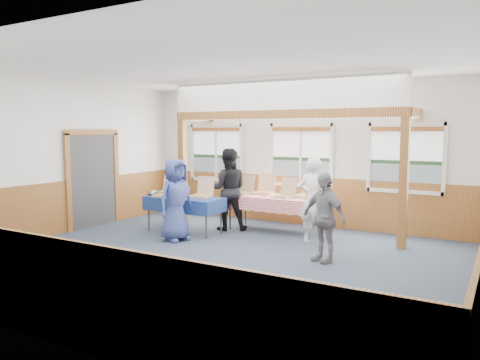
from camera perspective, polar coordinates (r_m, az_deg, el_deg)
name	(u,v)px	position (r m, az deg, el deg)	size (l,w,h in m)	color
floor	(220,259)	(8.00, -2.47, -9.59)	(8.00, 8.00, 0.00)	#2A3545
ceiling	(219,66)	(7.78, -2.58, 13.76)	(8.00, 8.00, 0.00)	white
wall_back	(302,155)	(10.83, 7.51, 3.04)	(8.00, 8.00, 0.00)	silver
wall_front	(32,186)	(5.15, -24.01, -0.65)	(8.00, 8.00, 0.00)	silver
wall_left	(57,158)	(10.43, -21.39, 2.57)	(8.00, 8.00, 0.00)	silver
wainscot_back	(300,200)	(10.91, 7.38, -2.48)	(7.98, 0.05, 1.10)	brown
wainscot_front	(39,286)	(5.37, -23.30, -11.82)	(7.98, 0.05, 1.10)	brown
wainscot_left	(60,208)	(10.52, -21.09, -3.15)	(0.05, 6.98, 1.10)	brown
cased_opening	(93,180)	(11.03, -17.50, 0.00)	(0.06, 1.30, 2.10)	#343434
window_left	(216,150)	(11.87, -2.90, 3.72)	(1.56, 0.10, 1.46)	white
window_mid	(301,152)	(10.79, 7.43, 3.45)	(1.56, 0.10, 1.46)	white
window_right	(406,154)	(10.13, 19.53, 2.99)	(1.56, 0.10, 1.46)	white
post_left	(183,172)	(11.06, -7.02, 1.03)	(0.15, 0.15, 2.40)	#5E2915
post_right	(404,183)	(9.00, 19.32, -0.40)	(0.15, 0.15, 2.40)	#5E2915
cross_beam	(279,114)	(9.73, 4.84, 7.98)	(5.15, 0.18, 0.18)	#5E2915
table_left	(184,200)	(9.97, -6.82, -2.44)	(1.69, 0.78, 0.76)	#343434
table_right	(275,199)	(10.07, 4.23, -2.27)	(2.11, 1.19, 0.76)	#343434
pizza_box_a	(166,193)	(10.11, -9.02, -1.61)	(0.43, 0.51, 0.44)	tan
pizza_box_b	(202,194)	(9.88, -4.67, -1.74)	(0.45, 0.52, 0.42)	tan
pizza_box_c	(242,191)	(10.32, 0.26, -1.39)	(0.41, 0.49, 0.41)	tan
pizza_box_d	(264,191)	(10.38, 2.94, -1.34)	(0.46, 0.54, 0.44)	tan
pizza_box_e	(284,194)	(9.88, 5.37, -1.76)	(0.43, 0.50, 0.40)	tan
pizza_box_f	(306,194)	(9.92, 8.01, -1.73)	(0.49, 0.57, 0.46)	tan
veggie_tray	(157,193)	(10.42, -10.13, -1.60)	(0.40, 0.40, 0.09)	black
drink_glass	(307,197)	(9.49, 8.21, -2.04)	(0.07, 0.07, 0.15)	#A7811B
woman_white	(314,201)	(8.95, 8.97, -2.51)	(0.61, 0.40, 1.67)	white
woman_black	(228,189)	(10.15, -1.50, -1.14)	(0.86, 0.67, 1.78)	black
man_blue	(176,200)	(9.24, -7.81, -2.39)	(0.79, 0.52, 1.62)	navy
person_grey	(324,217)	(7.83, 10.17, -4.47)	(0.87, 0.36, 1.48)	gray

